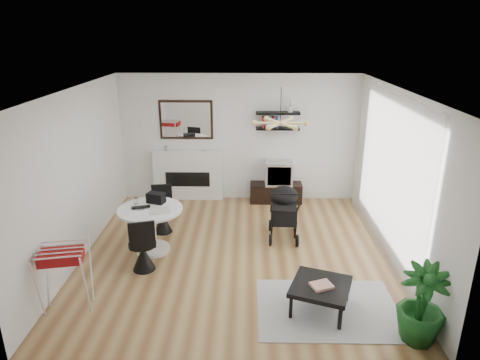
{
  "coord_description": "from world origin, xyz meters",
  "views": [
    {
      "loc": [
        0.2,
        -6.31,
        3.55
      ],
      "look_at": [
        0.07,
        0.4,
        1.16
      ],
      "focal_mm": 32.0,
      "sensor_mm": 36.0,
      "label": 1
    }
  ],
  "objects_px": {
    "crt_tv": "(279,173)",
    "dining_table": "(151,223)",
    "fireplace": "(188,169)",
    "coffee_table": "(321,287)",
    "drying_rack": "(65,277)",
    "potted_plant": "(422,304)",
    "stroller": "(284,214)",
    "tv_console": "(276,193)"
  },
  "relations": [
    {
      "from": "dining_table",
      "to": "potted_plant",
      "type": "height_order",
      "value": "potted_plant"
    },
    {
      "from": "fireplace",
      "to": "drying_rack",
      "type": "xyz_separation_m",
      "value": [
        -1.08,
        -3.95,
        -0.2
      ]
    },
    {
      "from": "stroller",
      "to": "coffee_table",
      "type": "distance_m",
      "value": 2.16
    },
    {
      "from": "crt_tv",
      "to": "dining_table",
      "type": "xyz_separation_m",
      "value": [
        -2.25,
        -2.22,
        -0.15
      ]
    },
    {
      "from": "drying_rack",
      "to": "stroller",
      "type": "relative_size",
      "value": 0.9
    },
    {
      "from": "drying_rack",
      "to": "coffee_table",
      "type": "distance_m",
      "value": 3.35
    },
    {
      "from": "crt_tv",
      "to": "potted_plant",
      "type": "bearing_deg",
      "value": -72.06
    },
    {
      "from": "tv_console",
      "to": "potted_plant",
      "type": "xyz_separation_m",
      "value": [
        1.45,
        -4.33,
        0.29
      ]
    },
    {
      "from": "dining_table",
      "to": "fireplace",
      "type": "bearing_deg",
      "value": 82.76
    },
    {
      "from": "crt_tv",
      "to": "stroller",
      "type": "distance_m",
      "value": 1.66
    },
    {
      "from": "tv_console",
      "to": "dining_table",
      "type": "height_order",
      "value": "dining_table"
    },
    {
      "from": "tv_console",
      "to": "stroller",
      "type": "bearing_deg",
      "value": -88.67
    },
    {
      "from": "dining_table",
      "to": "drying_rack",
      "type": "xyz_separation_m",
      "value": [
        -0.78,
        -1.6,
        -0.03
      ]
    },
    {
      "from": "coffee_table",
      "to": "stroller",
      "type": "bearing_deg",
      "value": 98.61
    },
    {
      "from": "drying_rack",
      "to": "potted_plant",
      "type": "xyz_separation_m",
      "value": [
        4.43,
        -0.51,
        0.02
      ]
    },
    {
      "from": "crt_tv",
      "to": "potted_plant",
      "type": "height_order",
      "value": "potted_plant"
    },
    {
      "from": "tv_console",
      "to": "dining_table",
      "type": "bearing_deg",
      "value": -134.73
    },
    {
      "from": "fireplace",
      "to": "drying_rack",
      "type": "height_order",
      "value": "fireplace"
    },
    {
      "from": "stroller",
      "to": "tv_console",
      "type": "bearing_deg",
      "value": 93.6
    },
    {
      "from": "tv_console",
      "to": "potted_plant",
      "type": "height_order",
      "value": "potted_plant"
    },
    {
      "from": "stroller",
      "to": "fireplace",
      "type": "bearing_deg",
      "value": 139.86
    },
    {
      "from": "crt_tv",
      "to": "fireplace",
      "type": "bearing_deg",
      "value": 176.19
    },
    {
      "from": "tv_console",
      "to": "coffee_table",
      "type": "relative_size",
      "value": 1.18
    },
    {
      "from": "drying_rack",
      "to": "potted_plant",
      "type": "height_order",
      "value": "potted_plant"
    },
    {
      "from": "tv_console",
      "to": "coffee_table",
      "type": "xyz_separation_m",
      "value": [
        0.36,
        -3.78,
        0.14
      ]
    },
    {
      "from": "dining_table",
      "to": "coffee_table",
      "type": "xyz_separation_m",
      "value": [
        2.56,
        -1.56,
        -0.17
      ]
    },
    {
      "from": "crt_tv",
      "to": "dining_table",
      "type": "bearing_deg",
      "value": -135.36
    },
    {
      "from": "fireplace",
      "to": "dining_table",
      "type": "xyz_separation_m",
      "value": [
        -0.3,
        -2.35,
        -0.17
      ]
    },
    {
      "from": "potted_plant",
      "to": "drying_rack",
      "type": "bearing_deg",
      "value": 173.41
    },
    {
      "from": "coffee_table",
      "to": "crt_tv",
      "type": "bearing_deg",
      "value": 94.77
    },
    {
      "from": "crt_tv",
      "to": "dining_table",
      "type": "relative_size",
      "value": 0.54
    },
    {
      "from": "fireplace",
      "to": "coffee_table",
      "type": "height_order",
      "value": "fireplace"
    },
    {
      "from": "crt_tv",
      "to": "dining_table",
      "type": "distance_m",
      "value": 3.16
    },
    {
      "from": "crt_tv",
      "to": "drying_rack",
      "type": "xyz_separation_m",
      "value": [
        -3.03,
        -3.82,
        -0.18
      ]
    },
    {
      "from": "crt_tv",
      "to": "coffee_table",
      "type": "relative_size",
      "value": 0.61
    },
    {
      "from": "coffee_table",
      "to": "potted_plant",
      "type": "distance_m",
      "value": 1.23
    },
    {
      "from": "stroller",
      "to": "coffee_table",
      "type": "relative_size",
      "value": 1.09
    },
    {
      "from": "coffee_table",
      "to": "potted_plant",
      "type": "relative_size",
      "value": 0.94
    },
    {
      "from": "fireplace",
      "to": "tv_console",
      "type": "distance_m",
      "value": 1.97
    },
    {
      "from": "drying_rack",
      "to": "dining_table",
      "type": "bearing_deg",
      "value": 52.49
    },
    {
      "from": "drying_rack",
      "to": "coffee_table",
      "type": "relative_size",
      "value": 0.98
    },
    {
      "from": "fireplace",
      "to": "potted_plant",
      "type": "relative_size",
      "value": 2.16
    }
  ]
}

